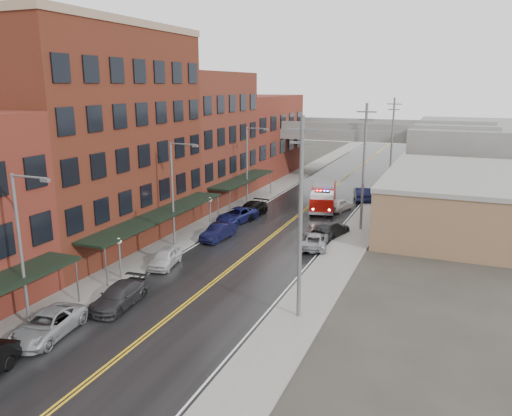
% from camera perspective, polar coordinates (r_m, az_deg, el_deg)
% --- Properties ---
extents(road, '(11.00, 160.00, 0.02)m').
position_cam_1_polar(road, '(46.16, 1.87, -3.21)').
color(road, black).
rests_on(road, ground).
extents(sidewalk_left, '(3.00, 160.00, 0.15)m').
position_cam_1_polar(sidewalk_left, '(49.03, -6.16, -2.17)').
color(sidewalk_left, slate).
rests_on(sidewalk_left, ground).
extents(sidewalk_right, '(3.00, 160.00, 0.15)m').
position_cam_1_polar(sidewalk_right, '(44.28, 10.79, -4.12)').
color(sidewalk_right, slate).
rests_on(sidewalk_right, ground).
extents(curb_left, '(0.30, 160.00, 0.15)m').
position_cam_1_polar(curb_left, '(48.30, -4.43, -2.38)').
color(curb_left, gray).
rests_on(curb_left, ground).
extents(curb_right, '(0.30, 160.00, 0.15)m').
position_cam_1_polar(curb_right, '(44.61, 8.71, -3.90)').
color(curb_right, gray).
rests_on(curb_right, ground).
extents(brick_building_b, '(9.00, 20.00, 18.00)m').
position_cam_1_polar(brick_building_b, '(44.91, -17.58, 7.40)').
color(brick_building_b, '#4E1C14').
rests_on(brick_building_b, ground).
extents(brick_building_c, '(9.00, 15.00, 15.00)m').
position_cam_1_polar(brick_building_c, '(59.53, -6.69, 7.95)').
color(brick_building_c, '#5C291B').
rests_on(brick_building_c, ground).
extents(brick_building_far, '(9.00, 20.00, 12.00)m').
position_cam_1_polar(brick_building_far, '(75.42, -0.23, 8.15)').
color(brick_building_far, maroon).
rests_on(brick_building_far, ground).
extents(tan_building, '(14.00, 22.00, 5.00)m').
position_cam_1_polar(tan_building, '(52.62, 22.45, 0.67)').
color(tan_building, brown).
rests_on(tan_building, ground).
extents(right_far_block, '(18.00, 30.00, 8.00)m').
position_cam_1_polar(right_far_block, '(82.04, 24.03, 6.01)').
color(right_far_block, slate).
rests_on(right_far_block, ground).
extents(awning_1, '(2.60, 18.00, 3.09)m').
position_cam_1_polar(awning_1, '(42.56, -10.93, -0.78)').
color(awning_1, black).
rests_on(awning_1, ground).
extents(awning_2, '(2.60, 13.00, 3.09)m').
position_cam_1_polar(awning_2, '(57.64, -1.48, 3.31)').
color(awning_2, black).
rests_on(awning_2, ground).
extents(globe_lamp_1, '(0.44, 0.44, 3.12)m').
position_cam_1_polar(globe_lamp_1, '(36.68, -15.36, -4.53)').
color(globe_lamp_1, '#59595B').
rests_on(globe_lamp_1, ground).
extents(globe_lamp_2, '(0.44, 0.44, 3.12)m').
position_cam_1_polar(globe_lamp_2, '(48.05, -5.28, 0.27)').
color(globe_lamp_2, '#59595B').
rests_on(globe_lamp_2, ground).
extents(street_lamp_0, '(2.64, 0.22, 9.00)m').
position_cam_1_polar(street_lamp_0, '(30.33, -25.07, -3.56)').
color(street_lamp_0, '#59595B').
rests_on(street_lamp_0, ground).
extents(street_lamp_1, '(2.64, 0.22, 9.00)m').
position_cam_1_polar(street_lamp_1, '(42.40, -9.26, 2.29)').
color(street_lamp_1, '#59595B').
rests_on(street_lamp_1, ground).
extents(street_lamp_2, '(2.64, 0.22, 9.00)m').
position_cam_1_polar(street_lamp_2, '(56.45, -0.82, 5.35)').
color(street_lamp_2, '#59595B').
rests_on(street_lamp_2, ground).
extents(utility_pole_0, '(1.80, 0.24, 12.00)m').
position_cam_1_polar(utility_pole_0, '(28.55, 5.11, -0.96)').
color(utility_pole_0, '#59595B').
rests_on(utility_pole_0, ground).
extents(utility_pole_1, '(1.80, 0.24, 12.00)m').
position_cam_1_polar(utility_pole_1, '(47.66, 12.23, 4.80)').
color(utility_pole_1, '#59595B').
rests_on(utility_pole_1, ground).
extents(utility_pole_2, '(1.80, 0.24, 12.00)m').
position_cam_1_polar(utility_pole_2, '(67.30, 15.26, 7.22)').
color(utility_pole_2, '#59595B').
rests_on(utility_pole_2, ground).
extents(overpass, '(40.00, 10.00, 7.50)m').
position_cam_1_polar(overpass, '(75.36, 10.45, 7.91)').
color(overpass, slate).
rests_on(overpass, ground).
extents(fire_truck, '(4.38, 8.27, 2.89)m').
position_cam_1_polar(fire_truck, '(56.05, 7.71, 1.40)').
color(fire_truck, '#920B06').
rests_on(fire_truck, ground).
extents(parked_car_left_2, '(2.94, 5.23, 1.38)m').
position_cam_1_polar(parked_car_left_2, '(30.58, -22.74, -12.24)').
color(parked_car_left_2, gray).
rests_on(parked_car_left_2, ground).
extents(parked_car_left_3, '(2.33, 4.94, 1.39)m').
position_cam_1_polar(parked_car_left_3, '(32.99, -15.37, -9.65)').
color(parked_car_left_3, '#29292B').
rests_on(parked_car_left_3, ground).
extents(parked_car_left_4, '(2.31, 4.27, 1.38)m').
position_cam_1_polar(parked_car_left_4, '(39.12, -10.33, -5.59)').
color(parked_car_left_4, silver).
rests_on(parked_car_left_4, ground).
extents(parked_car_left_5, '(1.89, 4.41, 1.41)m').
position_cam_1_polar(parked_car_left_5, '(45.08, -4.33, -2.74)').
color(parked_car_left_5, black).
rests_on(parked_car_left_5, ground).
extents(parked_car_left_6, '(3.28, 5.50, 1.43)m').
position_cam_1_polar(parked_car_left_6, '(50.64, -2.18, -0.83)').
color(parked_car_left_6, '#15194F').
rests_on(parked_car_left_6, ground).
extents(parked_car_left_7, '(2.46, 5.32, 1.51)m').
position_cam_1_polar(parked_car_left_7, '(52.69, -0.56, -0.19)').
color(parked_car_left_7, black).
rests_on(parked_car_left_7, ground).
extents(parked_car_right_0, '(3.08, 5.11, 1.33)m').
position_cam_1_polar(parked_car_right_0, '(43.03, 6.70, -3.68)').
color(parked_car_right_0, gray).
rests_on(parked_car_right_0, ground).
extents(parked_car_right_1, '(3.14, 5.22, 1.42)m').
position_cam_1_polar(parked_car_right_1, '(46.35, 8.52, -2.39)').
color(parked_car_right_1, black).
rests_on(parked_car_right_1, ground).
extents(parked_car_right_2, '(2.84, 4.43, 1.40)m').
position_cam_1_polar(parked_car_right_2, '(55.97, 9.56, 0.41)').
color(parked_car_right_2, white).
rests_on(parked_car_right_2, ground).
extents(parked_car_right_3, '(2.98, 5.23, 1.63)m').
position_cam_1_polar(parked_car_right_3, '(61.44, 12.03, 1.61)').
color(parked_car_right_3, black).
rests_on(parked_car_right_3, ground).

